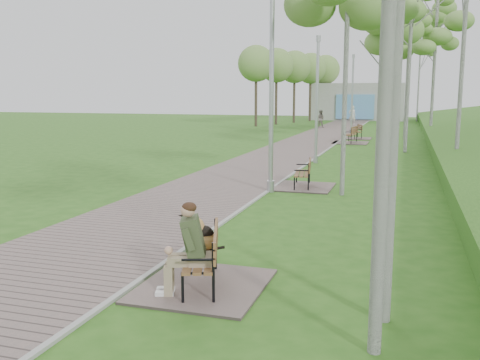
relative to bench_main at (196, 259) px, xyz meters
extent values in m
plane|color=#2B5B18|center=(-0.94, 2.86, -0.45)|extent=(120.00, 120.00, 0.00)
cube|color=#73625D|center=(-2.69, 24.36, -0.43)|extent=(3.50, 67.00, 0.04)
cube|color=#999993|center=(-0.94, 24.36, -0.43)|extent=(0.10, 67.00, 0.05)
cube|color=#9E9E99|center=(-2.44, 53.86, 1.55)|extent=(10.00, 5.00, 4.00)
cube|color=#5A94C9|center=(-2.44, 51.26, 1.05)|extent=(4.00, 0.20, 2.60)
cube|color=#73625D|center=(0.09, 0.05, -0.43)|extent=(1.84, 2.04, 0.04)
cube|color=brown|center=(0.04, 0.05, 0.01)|extent=(0.93, 1.60, 0.04)
cube|color=brown|center=(0.28, 0.13, 0.29)|extent=(0.53, 1.47, 0.34)
cube|color=#73625D|center=(-0.06, 9.13, -0.43)|extent=(1.79, 1.99, 0.04)
cube|color=brown|center=(-0.11, 9.13, 0.00)|extent=(0.67, 1.54, 0.04)
cube|color=brown|center=(0.12, 9.16, 0.27)|extent=(0.26, 1.48, 0.33)
cube|color=#73625D|center=(-0.19, 24.89, -0.43)|extent=(2.02, 2.25, 0.04)
cube|color=brown|center=(-0.24, 24.89, 0.05)|extent=(0.69, 1.73, 0.04)
cube|color=brown|center=(0.02, 24.86, 0.36)|extent=(0.23, 1.68, 0.37)
cube|color=#73625D|center=(-0.14, 28.20, -0.43)|extent=(1.85, 2.05, 0.04)
cube|color=brown|center=(-0.19, 28.20, 0.01)|extent=(0.85, 1.61, 0.04)
cube|color=brown|center=(0.05, 28.27, 0.29)|extent=(0.44, 1.50, 0.34)
cylinder|color=#A4A7AD|center=(-0.87, 8.09, -0.28)|extent=(0.23, 0.23, 0.34)
cylinder|color=#A4A7AD|center=(-0.87, 8.09, 2.39)|extent=(0.14, 0.14, 5.68)
cylinder|color=#A4A7AD|center=(-0.68, 15.17, -0.30)|extent=(0.20, 0.20, 0.30)
cylinder|color=#A4A7AD|center=(-0.68, 15.17, 2.09)|extent=(0.12, 0.12, 5.08)
cylinder|color=#A4A7AD|center=(-0.68, 15.17, 4.68)|extent=(0.18, 0.18, 0.25)
cylinder|color=#A4A7AD|center=(-0.73, 30.44, -0.29)|extent=(0.21, 0.21, 0.32)
cylinder|color=#A4A7AD|center=(-0.73, 30.44, 2.23)|extent=(0.13, 0.13, 5.35)
cylinder|color=#A4A7AD|center=(-0.73, 30.44, 4.95)|extent=(0.19, 0.19, 0.27)
imported|color=silver|center=(-1.90, 43.01, 0.45)|extent=(0.77, 0.64, 1.80)
imported|color=gray|center=(-4.14, 38.59, 0.31)|extent=(0.81, 0.67, 1.52)
cylinder|color=silver|center=(2.71, -1.32, 3.41)|extent=(0.19, 0.19, 7.73)
cylinder|color=silver|center=(1.24, 8.22, 3.46)|extent=(0.16, 0.16, 7.83)
cylinder|color=silver|center=(4.80, 14.46, 4.28)|extent=(0.17, 0.17, 9.46)
cylinder|color=silver|center=(1.81, 18.29, 3.68)|extent=(0.20, 0.20, 8.26)
ellipsoid|color=#769E4C|center=(1.81, 18.29, 6.33)|extent=(2.82, 2.82, 3.64)
cylinder|color=silver|center=(2.92, 20.61, 3.87)|extent=(0.18, 0.18, 8.64)
ellipsoid|color=#769E4C|center=(2.92, 20.61, 6.63)|extent=(2.59, 2.59, 3.80)
cylinder|color=silver|center=(1.54, 25.15, 3.73)|extent=(0.20, 0.20, 8.37)
ellipsoid|color=#769E4C|center=(1.54, 25.15, 6.41)|extent=(2.84, 2.84, 3.68)
cylinder|color=silver|center=(4.46, 30.45, 4.12)|extent=(0.19, 0.19, 9.15)
ellipsoid|color=#769E4C|center=(4.46, 30.45, 7.05)|extent=(2.71, 2.71, 4.02)
cylinder|color=silver|center=(2.83, 28.62, 3.58)|extent=(0.17, 0.17, 8.06)
ellipsoid|color=#769E4C|center=(2.83, 28.62, 6.16)|extent=(2.39, 2.39, 3.54)
cylinder|color=silver|center=(4.70, 36.44, 4.07)|extent=(0.18, 0.18, 9.04)
ellipsoid|color=#769E4C|center=(4.70, 36.44, 6.96)|extent=(2.54, 2.54, 3.98)
cylinder|color=silver|center=(3.91, 52.26, 4.22)|extent=(0.18, 0.18, 9.34)
ellipsoid|color=#769E4C|center=(3.91, 52.26, 7.21)|extent=(2.59, 2.59, 4.11)
camera|label=1|loc=(2.95, -7.22, 2.47)|focal=40.00mm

